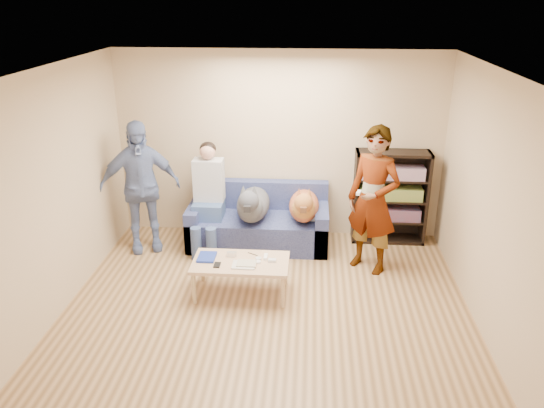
# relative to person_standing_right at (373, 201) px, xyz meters

# --- Properties ---
(ground) EXTENTS (5.00, 5.00, 0.00)m
(ground) POSITION_rel_person_standing_right_xyz_m (-1.22, -1.47, -0.92)
(ground) COLOR brown
(ground) RESTS_ON ground
(ceiling) EXTENTS (5.00, 5.00, 0.00)m
(ceiling) POSITION_rel_person_standing_right_xyz_m (-1.22, -1.47, 1.68)
(ceiling) COLOR white
(ceiling) RESTS_ON ground
(wall_back) EXTENTS (4.50, 0.00, 4.50)m
(wall_back) POSITION_rel_person_standing_right_xyz_m (-1.22, 1.03, 0.38)
(wall_back) COLOR tan
(wall_back) RESTS_ON ground
(wall_left) EXTENTS (0.00, 5.00, 5.00)m
(wall_left) POSITION_rel_person_standing_right_xyz_m (-3.47, -1.47, 0.38)
(wall_left) COLOR tan
(wall_left) RESTS_ON ground
(wall_right) EXTENTS (0.00, 5.00, 5.00)m
(wall_right) POSITION_rel_person_standing_right_xyz_m (1.03, -1.47, 0.38)
(wall_right) COLOR tan
(wall_right) RESTS_ON ground
(blanket) EXTENTS (0.43, 0.36, 0.15)m
(blanket) POSITION_rel_person_standing_right_xyz_m (-0.72, 0.51, -0.42)
(blanket) COLOR silver
(blanket) RESTS_ON sofa
(person_standing_right) EXTENTS (0.80, 0.75, 1.84)m
(person_standing_right) POSITION_rel_person_standing_right_xyz_m (0.00, 0.00, 0.00)
(person_standing_right) COLOR gray
(person_standing_right) RESTS_ON ground
(person_standing_left) EXTENTS (1.13, 0.78, 1.79)m
(person_standing_left) POSITION_rel_person_standing_right_xyz_m (-3.01, 0.34, -0.03)
(person_standing_left) COLOR #788CC1
(person_standing_left) RESTS_ON ground
(held_controller) EXTENTS (0.07, 0.13, 0.03)m
(held_controller) POSITION_rel_person_standing_right_xyz_m (-0.20, -0.20, 0.17)
(held_controller) COLOR white
(held_controller) RESTS_ON person_standing_right
(notebook_blue) EXTENTS (0.20, 0.26, 0.03)m
(notebook_blue) POSITION_rel_person_standing_right_xyz_m (-1.94, -0.69, -0.49)
(notebook_blue) COLOR navy
(notebook_blue) RESTS_ON coffee_table
(papers) EXTENTS (0.26, 0.20, 0.02)m
(papers) POSITION_rel_person_standing_right_xyz_m (-1.49, -0.84, -0.49)
(papers) COLOR beige
(papers) RESTS_ON coffee_table
(magazine) EXTENTS (0.22, 0.17, 0.01)m
(magazine) POSITION_rel_person_standing_right_xyz_m (-1.46, -0.82, -0.48)
(magazine) COLOR #BDB197
(magazine) RESTS_ON coffee_table
(camera_silver) EXTENTS (0.11, 0.06, 0.05)m
(camera_silver) POSITION_rel_person_standing_right_xyz_m (-1.66, -0.62, -0.48)
(camera_silver) COLOR silver
(camera_silver) RESTS_ON coffee_table
(controller_a) EXTENTS (0.04, 0.13, 0.03)m
(controller_a) POSITION_rel_person_standing_right_xyz_m (-1.26, -0.64, -0.49)
(controller_a) COLOR white
(controller_a) RESTS_ON coffee_table
(controller_b) EXTENTS (0.09, 0.06, 0.03)m
(controller_b) POSITION_rel_person_standing_right_xyz_m (-1.18, -0.72, -0.49)
(controller_b) COLOR silver
(controller_b) RESTS_ON coffee_table
(headphone_cup_a) EXTENTS (0.07, 0.07, 0.02)m
(headphone_cup_a) POSITION_rel_person_standing_right_xyz_m (-1.34, -0.76, -0.49)
(headphone_cup_a) COLOR white
(headphone_cup_a) RESTS_ON coffee_table
(headphone_cup_b) EXTENTS (0.07, 0.07, 0.02)m
(headphone_cup_b) POSITION_rel_person_standing_right_xyz_m (-1.34, -0.68, -0.49)
(headphone_cup_b) COLOR silver
(headphone_cup_b) RESTS_ON coffee_table
(pen_orange) EXTENTS (0.13, 0.06, 0.01)m
(pen_orange) POSITION_rel_person_standing_right_xyz_m (-1.56, -0.90, -0.50)
(pen_orange) COLOR #D15B1D
(pen_orange) RESTS_ON coffee_table
(pen_black) EXTENTS (0.13, 0.08, 0.01)m
(pen_black) POSITION_rel_person_standing_right_xyz_m (-1.42, -0.56, -0.50)
(pen_black) COLOR black
(pen_black) RESTS_ON coffee_table
(wallet) EXTENTS (0.07, 0.12, 0.02)m
(wallet) POSITION_rel_person_standing_right_xyz_m (-1.79, -0.86, -0.49)
(wallet) COLOR black
(wallet) RESTS_ON coffee_table
(sofa) EXTENTS (1.90, 0.85, 0.82)m
(sofa) POSITION_rel_person_standing_right_xyz_m (-1.47, 0.62, -0.64)
(sofa) COLOR #515B93
(sofa) RESTS_ON ground
(person_seated) EXTENTS (0.40, 0.73, 1.47)m
(person_seated) POSITION_rel_person_standing_right_xyz_m (-2.14, 0.50, -0.15)
(person_seated) COLOR #445A95
(person_seated) RESTS_ON sofa
(dog_gray) EXTENTS (0.44, 1.26, 0.64)m
(dog_gray) POSITION_rel_person_standing_right_xyz_m (-1.53, 0.43, -0.27)
(dog_gray) COLOR #474A51
(dog_gray) RESTS_ON sofa
(dog_tan) EXTENTS (0.40, 1.16, 0.58)m
(dog_tan) POSITION_rel_person_standing_right_xyz_m (-0.85, 0.49, -0.29)
(dog_tan) COLOR #C3623B
(dog_tan) RESTS_ON sofa
(coffee_table) EXTENTS (1.10, 0.60, 0.42)m
(coffee_table) POSITION_rel_person_standing_right_xyz_m (-1.54, -0.74, -0.55)
(coffee_table) COLOR tan
(coffee_table) RESTS_ON ground
(bookshelf) EXTENTS (1.00, 0.34, 1.30)m
(bookshelf) POSITION_rel_person_standing_right_xyz_m (0.33, 0.86, -0.24)
(bookshelf) COLOR black
(bookshelf) RESTS_ON ground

